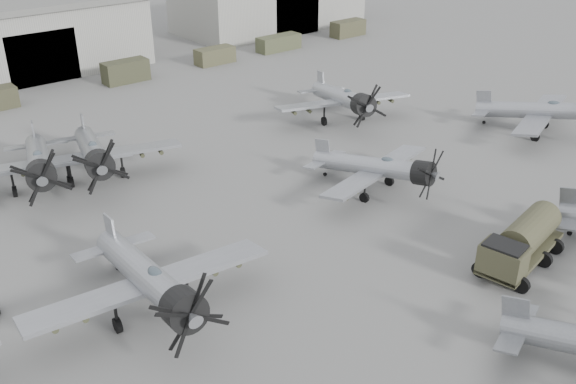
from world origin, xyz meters
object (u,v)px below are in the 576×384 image
(aircraft_mid_2, at_px, (380,168))
(aircraft_extra_298, at_px, (93,153))
(aircraft_far_0, at_px, (39,162))
(aircraft_mid_1, at_px, (151,281))
(aircraft_mid_3, at_px, (545,111))
(fuel_tanker, at_px, (522,241))
(aircraft_far_1, at_px, (345,99))

(aircraft_mid_2, height_order, aircraft_extra_298, aircraft_extra_298)
(aircraft_mid_2, relative_size, aircraft_far_0, 0.87)
(aircraft_extra_298, bearing_deg, aircraft_mid_1, -88.54)
(aircraft_mid_2, bearing_deg, aircraft_mid_3, -15.03)
(aircraft_mid_2, height_order, aircraft_mid_3, aircraft_mid_3)
(aircraft_extra_298, relative_size, fuel_tanker, 1.69)
(aircraft_mid_1, xyz_separation_m, aircraft_mid_3, (41.64, 1.53, -0.22))
(aircraft_mid_1, height_order, fuel_tanker, aircraft_mid_1)
(aircraft_mid_1, xyz_separation_m, fuel_tanker, (20.44, -9.69, -0.79))
(aircraft_mid_3, distance_m, aircraft_far_0, 44.35)
(aircraft_mid_2, xyz_separation_m, aircraft_far_1, (8.60, 12.80, 0.29))
(aircraft_mid_1, distance_m, aircraft_far_0, 19.40)
(aircraft_mid_3, distance_m, aircraft_extra_298, 40.38)
(aircraft_mid_2, bearing_deg, aircraft_mid_1, 175.87)
(aircraft_mid_1, bearing_deg, fuel_tanker, -19.83)
(aircraft_far_0, height_order, fuel_tanker, aircraft_far_0)
(aircraft_far_1, bearing_deg, aircraft_far_0, -168.13)
(aircraft_mid_3, height_order, aircraft_far_1, aircraft_far_1)
(aircraft_far_1, bearing_deg, aircraft_mid_3, -29.43)
(aircraft_mid_3, distance_m, fuel_tanker, 23.99)
(aircraft_far_0, bearing_deg, aircraft_far_1, 8.89)
(aircraft_mid_2, relative_size, aircraft_far_1, 0.90)
(fuel_tanker, bearing_deg, aircraft_mid_2, 77.83)
(aircraft_mid_1, relative_size, aircraft_extra_298, 1.01)
(aircraft_far_1, height_order, aircraft_extra_298, aircraft_extra_298)
(aircraft_far_0, bearing_deg, aircraft_mid_3, -7.17)
(aircraft_mid_1, distance_m, aircraft_mid_3, 41.67)
(aircraft_far_1, xyz_separation_m, aircraft_extra_298, (-24.45, 2.91, 0.05))
(aircraft_mid_2, height_order, fuel_tanker, aircraft_mid_2)
(aircraft_mid_3, distance_m, aircraft_far_1, 18.60)
(aircraft_mid_1, bearing_deg, aircraft_far_0, 92.45)
(aircraft_mid_3, relative_size, fuel_tanker, 1.55)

